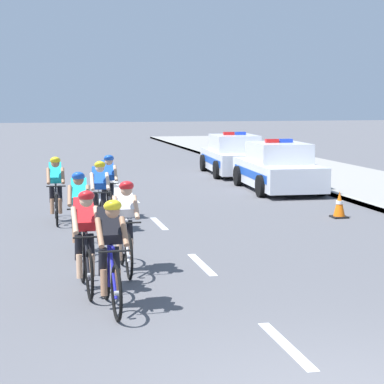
% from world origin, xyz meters
% --- Properties ---
extents(sidewalk_slab, '(4.43, 60.00, 0.12)m').
position_xyz_m(sidewalk_slab, '(7.87, 14.00, 0.06)').
color(sidewalk_slab, gray).
rests_on(sidewalk_slab, ground).
extents(kerb_edge, '(0.16, 60.00, 0.13)m').
position_xyz_m(kerb_edge, '(5.73, 14.00, 0.07)').
color(kerb_edge, '#9E9E99').
rests_on(kerb_edge, ground).
extents(lane_markings_centre, '(0.14, 21.60, 0.01)m').
position_xyz_m(lane_markings_centre, '(0.00, 7.85, 0.00)').
color(lane_markings_centre, white).
rests_on(lane_markings_centre, ground).
extents(cyclist_lead, '(0.42, 1.72, 1.56)m').
position_xyz_m(cyclist_lead, '(-1.79, 3.64, 0.79)').
color(cyclist_lead, black).
rests_on(cyclist_lead, ground).
extents(cyclist_second, '(0.42, 1.72, 1.56)m').
position_xyz_m(cyclist_second, '(-2.05, 4.63, 0.79)').
color(cyclist_second, black).
rests_on(cyclist_second, ground).
extents(cyclist_third, '(0.42, 1.72, 1.56)m').
position_xyz_m(cyclist_third, '(-1.33, 5.62, 0.79)').
color(cyclist_third, black).
rests_on(cyclist_third, ground).
extents(cyclist_fourth, '(0.44, 1.72, 1.56)m').
position_xyz_m(cyclist_fourth, '(-1.96, 7.17, 0.79)').
color(cyclist_fourth, black).
rests_on(cyclist_fourth, ground).
extents(cyclist_fifth, '(0.42, 1.72, 1.56)m').
position_xyz_m(cyclist_fifth, '(-1.39, 9.24, 0.79)').
color(cyclist_fifth, black).
rests_on(cyclist_fifth, ground).
extents(cyclist_sixth, '(0.42, 1.72, 1.56)m').
position_xyz_m(cyclist_sixth, '(-2.25, 10.52, 0.79)').
color(cyclist_sixth, black).
rests_on(cyclist_sixth, ground).
extents(cyclist_seventh, '(0.42, 1.72, 1.56)m').
position_xyz_m(cyclist_seventh, '(-1.03, 10.78, 0.79)').
color(cyclist_seventh, black).
rests_on(cyclist_seventh, ground).
extents(police_car_nearest, '(2.18, 4.49, 1.59)m').
position_xyz_m(police_car_nearest, '(4.60, 14.67, 0.68)').
color(police_car_nearest, silver).
rests_on(police_car_nearest, ground).
extents(police_car_second, '(2.24, 4.52, 1.59)m').
position_xyz_m(police_car_second, '(4.60, 19.38, 0.68)').
color(police_car_second, silver).
rests_on(police_car_second, ground).
extents(traffic_cone_mid, '(0.36, 0.36, 0.64)m').
position_xyz_m(traffic_cone_mid, '(4.31, 9.65, 0.31)').
color(traffic_cone_mid, black).
rests_on(traffic_cone_mid, ground).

